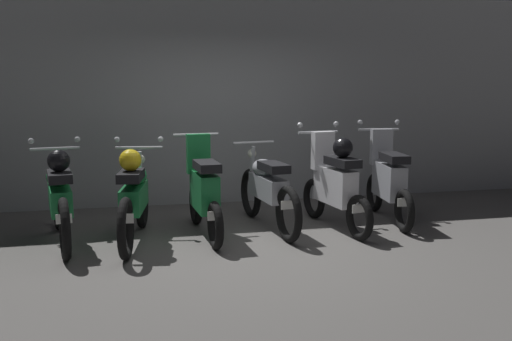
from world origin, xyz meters
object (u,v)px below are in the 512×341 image
object	(u,v)px
motorbike_slot_4	(334,183)
motorbike_slot_5	(388,181)
motorbike_slot_1	(134,196)
motorbike_slot_2	(204,191)
motorbike_slot_3	(267,189)
motorbike_slot_0	(60,197)

from	to	relation	value
motorbike_slot_4	motorbike_slot_5	xyz separation A→B (m)	(0.82, 0.21, -0.04)
motorbike_slot_1	motorbike_slot_2	bearing A→B (deg)	8.73
motorbike_slot_4	motorbike_slot_5	bearing A→B (deg)	14.63
motorbike_slot_4	motorbike_slot_5	world-z (taller)	same
motorbike_slot_3	motorbike_slot_4	size ratio (longest dim) A/B	1.16
motorbike_slot_1	motorbike_slot_2	xyz separation A→B (m)	(0.80, 0.12, -0.00)
motorbike_slot_1	motorbike_slot_4	xyz separation A→B (m)	(2.42, 0.09, 0.04)
motorbike_slot_0	motorbike_slot_2	world-z (taller)	motorbike_slot_2
motorbike_slot_0	motorbike_slot_3	distance (m)	2.43
motorbike_slot_4	motorbike_slot_1	bearing A→B (deg)	-177.83
motorbike_slot_2	motorbike_slot_5	xyz separation A→B (m)	(2.43, 0.18, 0.00)
motorbike_slot_1	motorbike_slot_3	xyz separation A→B (m)	(1.61, 0.27, -0.04)
motorbike_slot_1	motorbike_slot_5	world-z (taller)	motorbike_slot_5
motorbike_slot_0	motorbike_slot_5	xyz separation A→B (m)	(4.05, 0.18, -0.00)
motorbike_slot_5	motorbike_slot_4	bearing A→B (deg)	-165.37
motorbike_slot_2	motorbike_slot_3	size ratio (longest dim) A/B	0.86
motorbike_slot_0	motorbike_slot_4	world-z (taller)	motorbike_slot_4
motorbike_slot_0	motorbike_slot_1	bearing A→B (deg)	-8.60
motorbike_slot_3	motorbike_slot_5	bearing A→B (deg)	1.19
motorbike_slot_3	motorbike_slot_5	xyz separation A→B (m)	(1.62, 0.03, 0.04)
motorbike_slot_3	motorbike_slot_4	distance (m)	0.83
motorbike_slot_3	motorbike_slot_1	bearing A→B (deg)	-170.46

